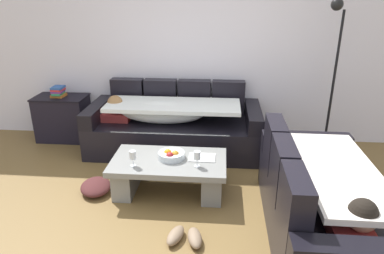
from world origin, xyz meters
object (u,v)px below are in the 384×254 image
fruit_bowl (171,155)px  book_stack_on_cabinet (58,92)px  coffee_table (169,172)px  open_magazine (202,157)px  wine_glass_near_right (197,156)px  floor_lamp (332,70)px  couch_near_window (323,204)px  crumpled_garment (96,187)px  pair_of_shoes (185,237)px  side_cabinet (63,118)px  couch_along_wall (172,127)px  wine_glass_near_left (133,156)px

fruit_bowl → book_stack_on_cabinet: bearing=144.4°
coffee_table → open_magazine: bearing=11.4°
fruit_bowl → wine_glass_near_right: size_ratio=1.69×
open_magazine → floor_lamp: (1.53, 1.07, 0.73)m
couch_near_window → crumpled_garment: bearing=75.9°
coffee_table → pair_of_shoes: (0.25, -0.80, -0.19)m
couch_near_window → side_cabinet: 3.68m
coffee_table → pair_of_shoes: coffee_table is taller
couch_along_wall → fruit_bowl: couch_along_wall is taller
coffee_table → wine_glass_near_left: size_ratio=7.23×
couch_near_window → wine_glass_near_right: bearing=65.4°
couch_along_wall → wine_glass_near_left: 1.26m
side_cabinet → wine_glass_near_right: bearing=-34.9°
wine_glass_near_right → fruit_bowl: bearing=151.8°
coffee_table → book_stack_on_cabinet: bearing=143.5°
fruit_bowl → book_stack_on_cabinet: size_ratio=1.38×
couch_along_wall → wine_glass_near_right: bearing=-70.5°
couch_along_wall → book_stack_on_cabinet: size_ratio=11.05×
couch_near_window → coffee_table: size_ratio=1.60×
couch_along_wall → pair_of_shoes: 1.92m
wine_glass_near_left → couch_near_window: bearing=-14.8°
open_magazine → crumpled_garment: open_magazine is taller
couch_along_wall → couch_near_window: 2.29m
fruit_bowl → pair_of_shoes: (0.23, -0.82, -0.38)m
fruit_bowl → floor_lamp: bearing=31.1°
couch_along_wall → crumpled_garment: (-0.68, -1.14, -0.27)m
fruit_bowl → couch_near_window: bearing=-25.4°
fruit_bowl → crumpled_garment: size_ratio=0.70×
couch_along_wall → couch_near_window: size_ratio=1.17×
fruit_bowl → book_stack_on_cabinet: (-1.76, 1.26, 0.29)m
wine_glass_near_left → pair_of_shoes: (0.59, -0.63, -0.45)m
couch_along_wall → book_stack_on_cabinet: couch_along_wall is taller
fruit_bowl → wine_glass_near_left: (-0.36, -0.20, 0.08)m
side_cabinet → couch_along_wall: bearing=-8.0°
wine_glass_near_right → open_magazine: size_ratio=0.59×
fruit_bowl → crumpled_garment: fruit_bowl is taller
floor_lamp → pair_of_shoes: floor_lamp is taller
coffee_table → floor_lamp: floor_lamp is taller
couch_along_wall → side_cabinet: 1.62m
fruit_bowl → wine_glass_near_right: wine_glass_near_right is taller
fruit_bowl → wine_glass_near_right: bearing=-28.2°
couch_near_window → crumpled_garment: size_ratio=4.80×
couch_along_wall → fruit_bowl: bearing=-82.4°
couch_near_window → floor_lamp: size_ratio=0.98×
wine_glass_near_right → book_stack_on_cabinet: size_ratio=0.82×
couch_near_window → wine_glass_near_left: bearing=75.2°
couch_near_window → open_magazine: couch_near_window is taller
fruit_bowl → book_stack_on_cabinet: 2.18m
wine_glass_near_right → crumpled_garment: (-1.10, 0.04, -0.44)m
floor_lamp → crumpled_garment: floor_lamp is taller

